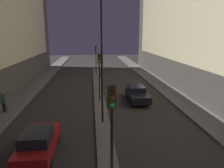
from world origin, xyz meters
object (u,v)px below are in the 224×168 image
traffic_light_near (112,116)px  car_left_lane (38,142)px  street_lamp (102,37)px  traffic_light_mid (99,67)px  traffic_light_far (96,53)px  car_right_lane (137,94)px  pedestrian_on_left_sidewalk (4,102)px

traffic_light_near → car_left_lane: traffic_light_near is taller
traffic_light_near → street_lamp: street_lamp is taller
traffic_light_mid → traffic_light_far: size_ratio=1.00×
car_right_lane → car_left_lane: bearing=-128.5°
street_lamp → car_right_lane: bearing=55.2°
traffic_light_far → pedestrian_on_left_sidewalk: bearing=-115.5°
traffic_light_near → car_left_lane: size_ratio=1.05×
traffic_light_far → car_right_lane: bearing=-75.6°
traffic_light_near → car_right_lane: size_ratio=0.99×
car_right_lane → pedestrian_on_left_sidewalk: 12.14m
traffic_light_mid → street_lamp: bearing=-90.0°
traffic_light_near → traffic_light_mid: (0.00, 12.99, 0.00)m
traffic_light_mid → traffic_light_far: same height
traffic_light_far → traffic_light_near: bearing=-90.0°
car_right_lane → street_lamp: bearing=-124.8°
car_right_lane → pedestrian_on_left_sidewalk: size_ratio=2.70×
car_left_lane → traffic_light_mid: bearing=68.4°
traffic_light_far → car_right_lane: size_ratio=0.99×
traffic_light_near → traffic_light_mid: size_ratio=1.00×
traffic_light_near → car_right_lane: bearing=73.8°
traffic_light_far → street_lamp: 20.17m
traffic_light_mid → traffic_light_far: 14.51m
street_lamp → traffic_light_near: bearing=-90.0°
traffic_light_mid → street_lamp: 6.15m
car_right_lane → traffic_light_mid: bearing=179.0°
street_lamp → pedestrian_on_left_sidewalk: size_ratio=5.39×
street_lamp → pedestrian_on_left_sidewalk: street_lamp is taller
traffic_light_mid → car_right_lane: size_ratio=0.99×
street_lamp → car_left_lane: (-3.75, -4.03, -5.60)m
car_left_lane → traffic_light_far: bearing=81.1°
traffic_light_near → traffic_light_mid: same height
traffic_light_far → car_left_lane: 24.44m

